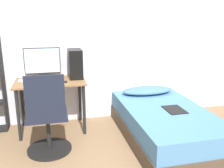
% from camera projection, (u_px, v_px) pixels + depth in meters
% --- Properties ---
extents(ground_plane, '(14.00, 14.00, 0.00)m').
position_uv_depth(ground_plane, '(101.00, 165.00, 2.80)').
color(ground_plane, '#846647').
extents(wall_back, '(8.00, 0.05, 2.50)m').
position_uv_depth(wall_back, '(82.00, 41.00, 3.80)').
color(wall_back, silver).
rests_on(wall_back, ground_plane).
extents(desk, '(0.97, 0.61, 0.74)m').
position_uv_depth(desk, '(51.00, 89.00, 3.54)').
color(desk, brown).
rests_on(desk, ground_plane).
extents(office_chair, '(0.54, 0.54, 1.01)m').
position_uv_depth(office_chair, '(48.00, 123.00, 2.96)').
color(office_chair, black).
rests_on(office_chair, ground_plane).
extents(bed, '(1.06, 1.87, 0.43)m').
position_uv_depth(bed, '(165.00, 123.00, 3.39)').
color(bed, '#4C3D2D').
rests_on(bed, ground_plane).
extents(pillow, '(0.80, 0.36, 0.11)m').
position_uv_depth(pillow, '(147.00, 90.00, 3.95)').
color(pillow, teal).
rests_on(pillow, bed).
extents(magazine, '(0.24, 0.32, 0.01)m').
position_uv_depth(magazine, '(174.00, 110.00, 3.27)').
color(magazine, black).
rests_on(magazine, bed).
extents(monitor, '(0.51, 0.17, 0.45)m').
position_uv_depth(monitor, '(42.00, 62.00, 3.62)').
color(monitor, black).
rests_on(monitor, desk).
extents(keyboard, '(0.42, 0.13, 0.02)m').
position_uv_depth(keyboard, '(46.00, 83.00, 3.38)').
color(keyboard, '#33477A').
rests_on(keyboard, desk).
extents(pc_tower, '(0.19, 0.34, 0.42)m').
position_uv_depth(pc_tower, '(75.00, 64.00, 3.64)').
color(pc_tower, black).
rests_on(pc_tower, desk).
extents(mouse, '(0.06, 0.09, 0.02)m').
position_uv_depth(mouse, '(65.00, 82.00, 3.44)').
color(mouse, black).
rests_on(mouse, desk).
extents(phone, '(0.07, 0.14, 0.01)m').
position_uv_depth(phone, '(21.00, 81.00, 3.51)').
color(phone, '#B7B7BC').
rests_on(phone, desk).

